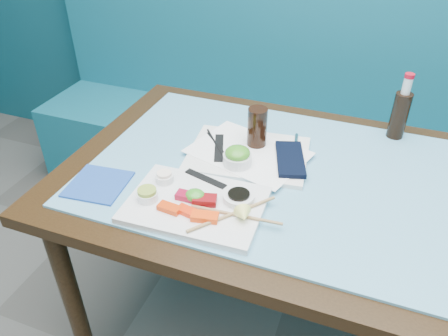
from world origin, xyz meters
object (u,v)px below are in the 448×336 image
(seaweed_bowl, at_px, (237,160))
(blue_napkin, at_px, (98,184))
(sashimi_plate, at_px, (196,205))
(serving_tray, at_px, (248,154))
(booth_bench, at_px, (326,145))
(cola_glass, at_px, (257,127))
(cola_bottle_body, at_px, (399,116))
(dining_table, at_px, (292,199))

(seaweed_bowl, relative_size, blue_napkin, 0.54)
(sashimi_plate, distance_m, serving_tray, 0.29)
(booth_bench, bearing_deg, cola_glass, -101.69)
(booth_bench, distance_m, serving_tray, 0.90)
(sashimi_plate, bearing_deg, blue_napkin, 179.12)
(booth_bench, height_order, sashimi_plate, booth_bench)
(booth_bench, distance_m, cola_bottle_body, 0.73)
(booth_bench, height_order, dining_table, booth_bench)
(serving_tray, bearing_deg, sashimi_plate, -107.50)
(sashimi_plate, relative_size, cola_bottle_body, 2.29)
(dining_table, relative_size, blue_napkin, 8.76)
(cola_glass, bearing_deg, blue_napkin, -136.26)
(cola_bottle_body, distance_m, blue_napkin, 0.99)
(dining_table, height_order, blue_napkin, blue_napkin)
(serving_tray, distance_m, seaweed_bowl, 0.08)
(sashimi_plate, xyz_separation_m, serving_tray, (0.05, 0.29, -0.00))
(booth_bench, relative_size, blue_napkin, 18.76)
(booth_bench, xyz_separation_m, cola_bottle_body, (0.26, -0.50, 0.46))
(serving_tray, distance_m, blue_napkin, 0.46)
(booth_bench, distance_m, cola_glass, 0.88)
(dining_table, relative_size, cola_glass, 10.89)
(sashimi_plate, bearing_deg, dining_table, 45.80)
(cola_glass, bearing_deg, seaweed_bowl, -98.75)
(booth_bench, bearing_deg, serving_tray, -101.59)
(dining_table, bearing_deg, cola_bottle_body, 52.27)
(serving_tray, xyz_separation_m, seaweed_bowl, (-0.01, -0.07, 0.02))
(serving_tray, bearing_deg, seaweed_bowl, -104.61)
(seaweed_bowl, bearing_deg, cola_bottle_body, 40.19)
(sashimi_plate, relative_size, seaweed_bowl, 4.15)
(blue_napkin, bearing_deg, serving_tray, 39.69)
(dining_table, bearing_deg, cola_glass, 145.93)
(seaweed_bowl, bearing_deg, dining_table, 8.89)
(cola_bottle_body, xyz_separation_m, blue_napkin, (-0.78, -0.59, -0.08))
(booth_bench, bearing_deg, cola_bottle_body, -61.95)
(dining_table, bearing_deg, sashimi_plate, -131.85)
(dining_table, xyz_separation_m, sashimi_plate, (-0.22, -0.24, 0.10))
(cola_bottle_body, relative_size, blue_napkin, 0.99)
(dining_table, height_order, serving_tray, serving_tray)
(booth_bench, height_order, cola_glass, booth_bench)
(dining_table, xyz_separation_m, serving_tray, (-0.16, 0.05, 0.10))
(sashimi_plate, height_order, seaweed_bowl, seaweed_bowl)
(serving_tray, distance_m, cola_glass, 0.09)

